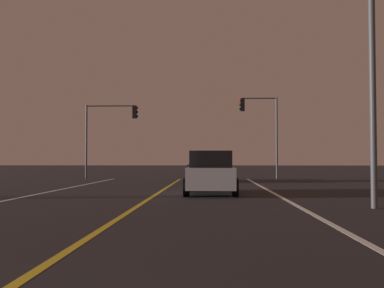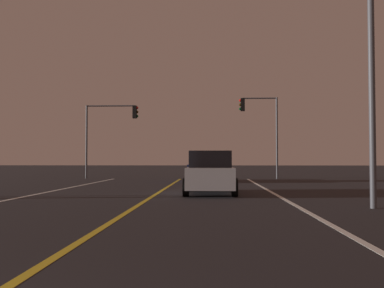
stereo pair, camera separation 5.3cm
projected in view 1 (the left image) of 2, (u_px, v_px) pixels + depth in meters
lane_edge_right at (297, 206)px, 13.13m from camera, size 0.16×35.65×0.01m
lane_center_divider at (139, 205)px, 13.32m from camera, size 0.16×35.65×0.01m
car_lead_same_lane at (211, 173)px, 17.75m from camera, size 2.02×4.30×1.70m
car_ahead_far at (203, 168)px, 27.76m from camera, size 2.02×4.30×1.70m
traffic_light_near_right at (259, 119)px, 31.53m from camera, size 2.72×0.36×5.75m
traffic_light_near_left at (112, 123)px, 31.97m from camera, size 3.81×0.36×5.26m
street_lamp_right_near at (352, 21)px, 12.69m from camera, size 2.52×0.44×8.38m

